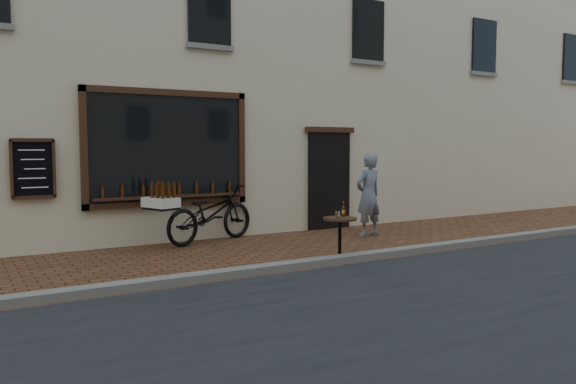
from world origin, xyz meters
TOP-DOWN VIEW (x-y plane):
  - ground at (0.00, 0.00)m, footprint 90.00×90.00m
  - kerb at (0.00, 0.20)m, footprint 90.00×0.25m
  - shop_building at (0.00, 6.50)m, footprint 28.00×6.20m
  - cargo_bicycle at (-1.21, 3.13)m, footprint 2.55×1.43m
  - bistro_table at (-0.06, 0.35)m, footprint 0.56×0.56m
  - pedestrian at (1.97, 2.13)m, footprint 0.67×0.47m

SIDE VIEW (x-z plane):
  - ground at x=0.00m, z-range 0.00..0.00m
  - kerb at x=0.00m, z-range 0.00..0.12m
  - bistro_table at x=-0.06m, z-range 0.03..0.99m
  - cargo_bicycle at x=-1.21m, z-range -0.03..1.17m
  - pedestrian at x=1.97m, z-range 0.00..1.74m
  - shop_building at x=0.00m, z-range 0.00..10.00m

